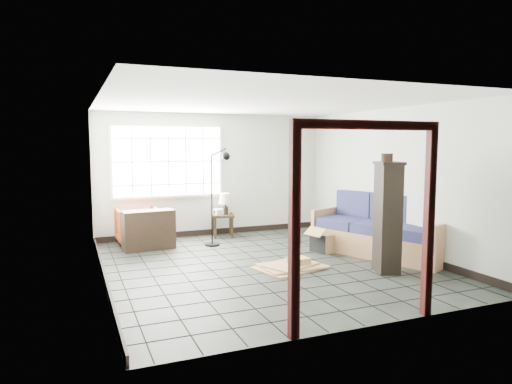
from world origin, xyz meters
name	(u,v)px	position (x,y,z in m)	size (l,w,h in m)	color
ground	(265,265)	(0.00, 0.00, 0.00)	(5.50, 5.50, 0.00)	black
room_shell	(264,161)	(0.00, 0.03, 1.68)	(5.02, 5.52, 2.61)	beige
window_panel	(168,161)	(-1.00, 2.70, 1.60)	(2.32, 0.08, 1.52)	silver
doorway_trim	(367,199)	(0.00, -2.70, 1.38)	(1.80, 0.08, 2.20)	#340D0B
futon_sofa	(383,233)	(2.22, -0.14, 0.38)	(1.75, 2.56, 1.06)	#AD7F4E
armchair	(137,224)	(-1.69, 2.40, 0.40)	(0.78, 0.73, 0.80)	#964315
side_table	(223,218)	(0.07, 2.40, 0.40)	(0.53, 0.53, 0.49)	black
table_lamp	(225,200)	(0.13, 2.39, 0.79)	(0.33, 0.33, 0.44)	black
projector	(221,211)	(0.05, 2.47, 0.54)	(0.33, 0.28, 0.11)	silver
floor_lamp	(219,194)	(-0.26, 1.61, 1.01)	(0.50, 0.43, 1.88)	black
console_shelf	(149,230)	(-1.57, 1.83, 0.37)	(0.97, 0.46, 0.73)	black
tall_shelf	(388,216)	(1.56, -1.09, 0.86)	(0.48, 0.55, 1.69)	black
pot	(387,158)	(1.51, -1.10, 1.75)	(0.22, 0.22, 0.13)	black
open_box	(327,242)	(1.44, 0.46, 0.17)	(0.89, 0.60, 0.46)	#A87151
cardboard_pile	(292,265)	(0.32, -0.34, 0.04)	(1.22, 1.00, 0.16)	#A87151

